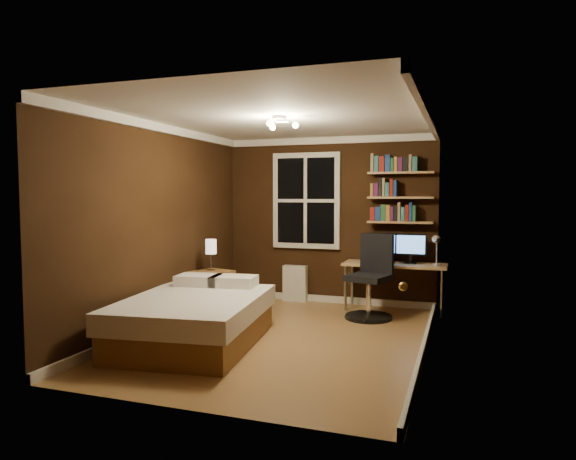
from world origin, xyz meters
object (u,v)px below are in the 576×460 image
(nightstand, at_px, (211,293))
(office_chair, at_px, (371,285))
(bed, at_px, (195,319))
(desk, at_px, (395,268))
(radiator, at_px, (295,283))
(bedside_lamp, at_px, (211,255))
(monitor_right, at_px, (411,249))
(desk_lamp, at_px, (436,250))
(monitor_left, at_px, (381,248))

(nightstand, height_order, office_chair, office_chair)
(bed, relative_size, desk, 1.45)
(nightstand, bearing_deg, radiator, 71.91)
(desk, bearing_deg, bed, -128.72)
(bedside_lamp, bearing_deg, monitor_right, 23.10)
(bed, bearing_deg, office_chair, 40.75)
(monitor_right, bearing_deg, nightstand, -156.90)
(nightstand, distance_m, desk_lamp, 3.11)
(nightstand, relative_size, bedside_lamp, 1.38)
(desk_lamp, relative_size, office_chair, 0.40)
(bedside_lamp, xyz_separation_m, desk_lamp, (2.91, 0.93, 0.08))
(bed, bearing_deg, bedside_lamp, 102.94)
(desk_lamp, bearing_deg, nightstand, -162.38)
(monitor_left, bearing_deg, bed, -124.77)
(radiator, height_order, office_chair, office_chair)
(monitor_left, xyz_separation_m, desk_lamp, (0.76, -0.17, 0.01))
(desk_lamp, bearing_deg, desk, 170.39)
(monitor_left, bearing_deg, bedside_lamp, -153.06)
(bedside_lamp, height_order, monitor_right, monitor_right)
(monitor_right, relative_size, office_chair, 0.39)
(nightstand, bearing_deg, monitor_left, 42.92)
(nightstand, height_order, desk_lamp, desk_lamp)
(bed, bearing_deg, radiator, 75.25)
(bed, distance_m, desk, 3.01)
(nightstand, relative_size, desk_lamp, 1.36)
(monitor_left, relative_size, office_chair, 0.39)
(nightstand, distance_m, radiator, 1.45)
(monitor_left, xyz_separation_m, monitor_right, (0.41, 0.00, 0.00))
(radiator, distance_m, desk_lamp, 2.21)
(monitor_left, distance_m, monitor_right, 0.41)
(bed, distance_m, bedside_lamp, 1.50)
(nightstand, distance_m, monitor_right, 2.84)
(nightstand, bearing_deg, desk_lamp, 33.60)
(office_chair, bearing_deg, bed, -114.35)
(bed, xyz_separation_m, office_chair, (1.63, 1.80, 0.16))
(radiator, bearing_deg, desk, -6.79)
(bedside_lamp, xyz_separation_m, office_chair, (2.11, 0.49, -0.38))
(radiator, xyz_separation_m, desk, (1.54, -0.18, 0.34))
(desk_lamp, bearing_deg, bed, -137.42)
(monitor_left, bearing_deg, radiator, 175.22)
(office_chair, bearing_deg, monitor_right, 70.67)
(nightstand, relative_size, radiator, 1.08)
(monitor_left, bearing_deg, desk, -19.56)
(nightstand, distance_m, desk, 2.58)
(radiator, height_order, monitor_right, monitor_right)
(desk, distance_m, desk_lamp, 0.64)
(desk_lamp, xyz_separation_m, office_chair, (-0.81, -0.43, -0.46))
(radiator, distance_m, office_chair, 1.48)
(desk, xyz_separation_m, desk_lamp, (0.56, -0.10, 0.28))
(monitor_left, bearing_deg, monitor_right, 0.00)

